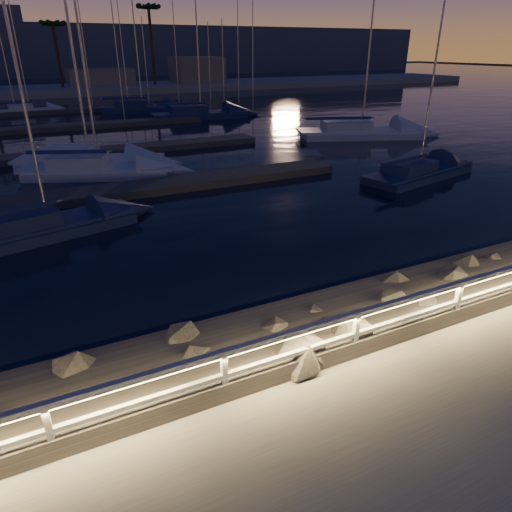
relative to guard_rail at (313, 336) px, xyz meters
The scene contains 15 objects.
ground 0.78m from the guard_rail, ahead, with size 400.00×400.00×0.00m, color #AAA699.
harbor_water 31.27m from the guard_rail, 89.87° to the left, with size 400.00×440.00×0.60m.
guard_rail is the anchor object (origin of this frame).
floating_docks 32.52m from the guard_rail, 89.88° to the left, with size 22.00×36.00×0.40m.
far_shore 74.05m from the guard_rail, 90.04° to the left, with size 160.00×14.00×5.20m.
palm_center 73.47m from the guard_rail, 88.38° to the left, with size 3.00×3.00×9.70m.
palm_right 74.48m from the guard_rail, 77.42° to the left, with size 3.00×3.00×12.20m.
sailboat_b 12.79m from the guard_rail, 110.36° to the left, with size 7.11×3.58×11.68m.
sailboat_c 20.38m from the guard_rail, 93.60° to the left, with size 8.59×5.38×14.19m.
sailboat_d 18.86m from the guard_rail, 39.40° to the left, with size 7.97×3.83×12.99m.
sailboat_g 22.80m from the guard_rail, 93.64° to the left, with size 8.81×5.64×14.58m.
sailboat_h 30.48m from the guard_rail, 50.27° to the left, with size 10.46×6.31×17.15m.
sailboat_k 47.29m from the guard_rail, 80.83° to the left, with size 9.55×5.51×15.66m.
sailboat_l 40.97m from the guard_rail, 73.44° to the left, with size 10.00×3.78×16.54m.
sailboat_n 50.83m from the guard_rail, 94.14° to the left, with size 6.72×2.25×11.32m.
Camera 1 is at (-4.47, -6.28, 6.02)m, focal length 32.00 mm.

